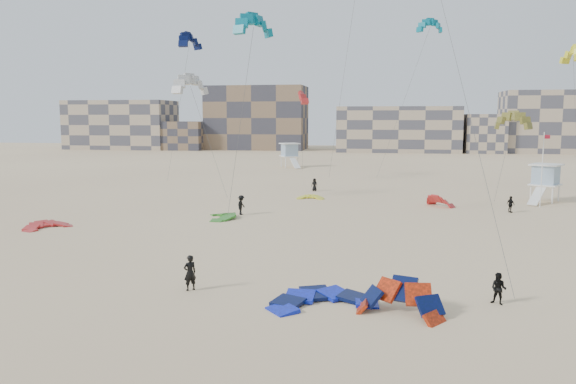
% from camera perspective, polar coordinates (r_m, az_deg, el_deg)
% --- Properties ---
extents(ground, '(320.00, 320.00, 0.00)m').
position_cam_1_polar(ground, '(27.68, -5.69, -11.74)').
color(ground, beige).
rests_on(ground, ground).
extents(kite_ground_blue, '(6.60, 6.73, 1.40)m').
position_cam_1_polar(kite_ground_blue, '(28.28, 3.49, -11.28)').
color(kite_ground_blue, '#0A22F5').
rests_on(kite_ground_blue, ground).
extents(kite_ground_orange, '(5.23, 5.20, 4.16)m').
position_cam_1_polar(kite_ground_orange, '(27.28, 11.20, -12.14)').
color(kite_ground_orange, '#FF300C').
rests_on(kite_ground_orange, ground).
extents(kite_ground_red, '(5.35, 5.29, 1.72)m').
position_cam_1_polar(kite_ground_red, '(50.98, -23.27, -3.37)').
color(kite_ground_red, red).
rests_on(kite_ground_red, ground).
extents(kite_ground_green, '(4.85, 4.69, 1.25)m').
position_cam_1_polar(kite_ground_green, '(51.76, -6.80, -2.64)').
color(kite_ground_green, '#298D27').
rests_on(kite_ground_green, ground).
extents(kite_ground_red_far, '(4.67, 4.66, 3.36)m').
position_cam_1_polar(kite_ground_red_far, '(60.32, 15.18, -1.40)').
color(kite_ground_red_far, red).
rests_on(kite_ground_red_far, ground).
extents(kite_ground_yellow, '(2.89, 3.07, 1.24)m').
position_cam_1_polar(kite_ground_yellow, '(63.60, 2.29, -0.69)').
color(kite_ground_yellow, '#FAF730').
rests_on(kite_ground_yellow, ground).
extents(kitesurfer_main, '(0.83, 0.81, 1.92)m').
position_cam_1_polar(kitesurfer_main, '(30.52, -9.93, -8.08)').
color(kitesurfer_main, black).
rests_on(kitesurfer_main, ground).
extents(kitesurfer_b, '(0.96, 0.90, 1.59)m').
position_cam_1_polar(kitesurfer_b, '(29.79, 20.61, -9.19)').
color(kitesurfer_b, black).
rests_on(kitesurfer_b, ground).
extents(kitesurfer_c, '(0.87, 1.29, 1.86)m').
position_cam_1_polar(kitesurfer_c, '(53.20, -4.77, -1.32)').
color(kitesurfer_c, black).
rests_on(kitesurfer_c, ground).
extents(kitesurfer_d, '(0.84, 1.00, 1.60)m').
position_cam_1_polar(kitesurfer_d, '(58.37, 21.68, -1.17)').
color(kitesurfer_d, black).
rests_on(kitesurfer_d, ground).
extents(kitesurfer_e, '(0.86, 0.63, 1.60)m').
position_cam_1_polar(kitesurfer_e, '(70.21, 2.70, 0.75)').
color(kitesurfer_e, black).
rests_on(kitesurfer_e, ground).
extents(kite_fly_teal_a, '(4.88, 4.88, 16.76)m').
position_cam_1_polar(kite_fly_teal_a, '(48.08, -3.52, 16.38)').
color(kite_fly_teal_a, '#086484').
rests_on(kite_fly_teal_a, ground).
extents(kite_fly_grey, '(7.52, 5.64, 12.87)m').
position_cam_1_polar(kite_fly_grey, '(61.29, -9.88, 10.52)').
color(kite_fly_grey, silver).
rests_on(kite_fly_grey, ground).
extents(kite_fly_olive, '(4.34, 4.35, 8.89)m').
position_cam_1_polar(kite_fly_olive, '(58.96, 21.86, 6.59)').
color(kite_fly_olive, olive).
rests_on(kite_fly_olive, ground).
extents(kite_fly_yellow, '(5.41, 7.34, 16.97)m').
position_cam_1_polar(kite_fly_yellow, '(76.54, 26.99, 12.26)').
color(kite_fly_yellow, '#FAF730').
rests_on(kite_fly_yellow, ground).
extents(kite_fly_navy, '(5.24, 4.71, 19.25)m').
position_cam_1_polar(kite_fly_navy, '(75.39, -9.96, 14.76)').
color(kite_fly_navy, '#060D46').
rests_on(kite_fly_navy, ground).
extents(kite_fly_teal_b, '(9.00, 6.61, 21.58)m').
position_cam_1_polar(kite_fly_teal_b, '(82.91, 14.24, 15.94)').
color(kite_fly_teal_b, '#086484').
rests_on(kite_fly_teal_b, ground).
extents(kite_fly_red, '(4.48, 4.30, 12.53)m').
position_cam_1_polar(kite_fly_red, '(83.54, 1.58, 9.44)').
color(kite_fly_red, red).
rests_on(kite_fly_red, ground).
extents(lifeguard_tower_near, '(4.03, 6.24, 4.15)m').
position_cam_1_polar(lifeguard_tower_near, '(67.11, 24.69, 0.83)').
color(lifeguard_tower_near, white).
rests_on(lifeguard_tower_near, ground).
extents(lifeguard_tower_far, '(4.30, 6.69, 4.45)m').
position_cam_1_polar(lifeguard_tower_far, '(104.02, 0.15, 3.76)').
color(lifeguard_tower_far, white).
rests_on(lifeguard_tower_far, ground).
extents(flagpole, '(0.63, 0.10, 7.69)m').
position_cam_1_polar(flagpole, '(62.42, 24.43, 2.22)').
color(flagpole, white).
rests_on(flagpole, ground).
extents(condo_west_a, '(30.00, 15.00, 14.00)m').
position_cam_1_polar(condo_west_a, '(173.27, -16.56, 6.56)').
color(condo_west_a, tan).
rests_on(condo_west_a, ground).
extents(condo_west_b, '(28.00, 14.00, 18.00)m').
position_cam_1_polar(condo_west_b, '(163.41, -3.17, 7.52)').
color(condo_west_b, brown).
rests_on(condo_west_b, ground).
extents(condo_mid, '(32.00, 16.00, 12.00)m').
position_cam_1_polar(condo_mid, '(155.18, 11.11, 6.28)').
color(condo_mid, tan).
rests_on(condo_mid, ground).
extents(condo_east, '(26.00, 14.00, 16.00)m').
position_cam_1_polar(condo_east, '(162.86, 25.42, 6.45)').
color(condo_east, tan).
rests_on(condo_east, ground).
extents(condo_fill_left, '(12.00, 10.00, 8.00)m').
position_cam_1_polar(condo_fill_left, '(163.53, -10.52, 5.65)').
color(condo_fill_left, brown).
rests_on(condo_fill_left, ground).
extents(condo_fill_right, '(10.00, 10.00, 10.00)m').
position_cam_1_polar(condo_fill_right, '(155.18, 19.30, 5.63)').
color(condo_fill_right, tan).
rests_on(condo_fill_right, ground).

